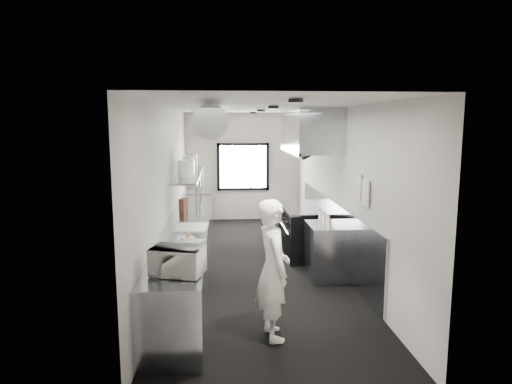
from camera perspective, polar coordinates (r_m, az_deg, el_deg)
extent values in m
cube|color=black|center=(8.23, -0.15, -9.27)|extent=(3.00, 8.00, 0.01)
cube|color=silver|center=(7.83, -0.16, 10.61)|extent=(3.00, 8.00, 0.01)
cube|color=beige|center=(11.87, -1.65, 3.20)|extent=(3.00, 0.02, 2.80)
cube|color=beige|center=(4.02, 4.30, -7.82)|extent=(3.00, 0.02, 2.80)
cube|color=beige|center=(7.94, -11.02, 0.29)|extent=(0.02, 8.00, 2.80)
cube|color=beige|center=(8.16, 10.41, 0.53)|extent=(0.02, 8.00, 2.80)
cube|color=#9497A1|center=(8.60, 9.61, -4.80)|extent=(0.03, 5.50, 1.10)
cylinder|color=#9CA1A5|center=(8.20, -5.31, 8.74)|extent=(0.40, 6.40, 0.40)
cube|color=white|center=(11.83, -1.64, 3.18)|extent=(1.20, 0.03, 1.10)
cube|color=black|center=(11.81, -1.65, 5.97)|extent=(1.36, 0.03, 0.08)
cube|color=black|center=(11.92, -1.63, 0.44)|extent=(1.36, 0.03, 0.08)
cube|color=black|center=(11.84, -4.74, 3.16)|extent=(0.08, 0.03, 1.25)
cube|color=black|center=(11.90, 1.44, 3.21)|extent=(0.08, 0.03, 1.25)
cube|color=#9497A1|center=(8.67, 6.81, 7.72)|extent=(0.80, 2.20, 0.80)
cube|color=#9497A1|center=(8.62, 4.28, 5.16)|extent=(0.05, 2.20, 0.05)
cube|color=black|center=(8.67, 6.25, 5.48)|extent=(0.50, 2.10, 0.28)
cube|color=#9497A1|center=(7.62, -8.59, -7.32)|extent=(0.70, 6.00, 0.90)
cube|color=#9497A1|center=(8.88, -8.41, 2.21)|extent=(0.45, 3.00, 0.04)
cylinder|color=#9497A1|center=(7.53, -7.53, -1.47)|extent=(0.04, 0.04, 0.66)
cylinder|color=#9497A1|center=(8.91, -7.08, 0.12)|extent=(0.04, 0.04, 0.66)
cylinder|color=#9497A1|center=(10.30, -6.75, 1.28)|extent=(0.04, 0.04, 0.66)
cube|color=black|center=(8.91, 6.27, -4.91)|extent=(0.85, 1.60, 0.90)
cube|color=#9497A1|center=(8.81, 6.32, -1.94)|extent=(0.85, 1.60, 0.04)
cube|color=#9497A1|center=(8.84, 3.65, -4.98)|extent=(0.03, 1.55, 0.80)
cylinder|color=#9497A1|center=(8.82, 3.46, -4.35)|extent=(0.03, 1.30, 0.03)
cube|color=#9497A1|center=(7.61, 9.00, -7.35)|extent=(0.65, 0.80, 0.90)
cube|color=#9497A1|center=(11.21, -7.30, -2.10)|extent=(0.70, 1.20, 0.90)
cube|color=silver|center=(6.98, 12.74, 0.75)|extent=(0.02, 0.28, 0.38)
cube|color=silver|center=(6.66, 13.61, -0.09)|extent=(0.02, 0.28, 0.38)
imported|color=white|center=(5.41, 2.16, -9.67)|extent=(0.50, 0.67, 1.67)
imported|color=white|center=(5.06, -9.87, -8.53)|extent=(0.59, 0.51, 0.31)
cylinder|color=silver|center=(5.55, -11.67, -8.15)|extent=(0.13, 0.13, 0.09)
cylinder|color=silver|center=(5.47, -11.72, -8.39)|extent=(0.16, 0.16, 0.10)
cube|color=beige|center=(6.39, -8.15, -6.22)|extent=(0.41, 0.45, 0.01)
cylinder|color=silver|center=(6.62, -8.58, -5.68)|extent=(0.20, 0.20, 0.02)
sphere|color=tan|center=(6.60, -8.59, -5.26)|extent=(0.08, 0.08, 0.08)
cube|color=silver|center=(7.23, -8.05, -4.40)|extent=(0.52, 0.66, 0.02)
cube|color=#532E1D|center=(8.59, -9.11, -1.60)|extent=(0.16, 0.24, 0.24)
cylinder|color=silver|center=(8.23, -8.92, 2.89)|extent=(0.29, 0.29, 0.30)
cylinder|color=silver|center=(8.54, -8.53, 3.08)|extent=(0.24, 0.24, 0.29)
cylinder|color=silver|center=(9.04, -8.43, 3.47)|extent=(0.26, 0.26, 0.32)
cylinder|color=silver|center=(9.44, -8.06, 3.73)|extent=(0.22, 0.22, 0.33)
cylinder|color=silver|center=(7.15, 9.26, -4.01)|extent=(0.07, 0.07, 0.16)
cylinder|color=silver|center=(7.37, 9.00, -3.55)|extent=(0.07, 0.07, 0.18)
cylinder|color=silver|center=(7.50, 8.53, -3.38)|extent=(0.06, 0.06, 0.17)
cylinder|color=silver|center=(7.63, 8.49, -3.19)|extent=(0.06, 0.06, 0.16)
cylinder|color=silver|center=(7.77, 8.11, -2.88)|extent=(0.08, 0.08, 0.18)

